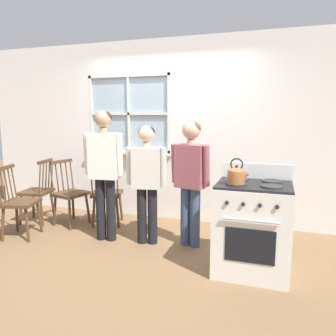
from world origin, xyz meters
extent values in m
plane|color=brown|center=(0.00, 0.00, 0.00)|extent=(16.00, 16.00, 0.00)
cube|color=white|center=(-2.27, 1.40, 1.35)|extent=(1.85, 0.06, 2.70)
cube|color=white|center=(1.61, 1.40, 1.35)|extent=(3.18, 0.06, 2.70)
cube|color=white|center=(-0.66, 1.40, 0.51)|extent=(1.37, 0.06, 1.02)
cube|color=white|center=(-0.66, 1.40, 2.45)|extent=(1.37, 0.06, 0.49)
cube|color=silver|center=(-0.66, 1.32, 1.00)|extent=(1.43, 0.10, 0.03)
cube|color=#9EB7C6|center=(-0.66, 1.41, 1.61)|extent=(1.31, 0.01, 1.13)
cube|color=silver|center=(-0.66, 1.38, 1.61)|extent=(0.04, 0.02, 1.19)
cube|color=silver|center=(-0.66, 1.38, 1.61)|extent=(1.37, 0.02, 0.04)
cube|color=silver|center=(-1.33, 1.38, 1.61)|extent=(0.04, 0.03, 1.19)
cube|color=silver|center=(0.00, 1.38, 1.61)|extent=(0.04, 0.03, 1.19)
cube|color=silver|center=(-0.66, 1.38, 2.19)|extent=(1.37, 0.03, 0.04)
cube|color=silver|center=(-0.66, 1.38, 1.04)|extent=(1.37, 0.03, 0.04)
cube|color=#4C331E|center=(-1.27, 0.64, 0.46)|extent=(0.49, 0.51, 0.04)
cylinder|color=#4C331E|center=(-1.15, 0.44, 0.22)|extent=(0.07, 0.08, 0.44)
cylinder|color=#4C331E|center=(-1.07, 0.77, 0.22)|extent=(0.08, 0.07, 0.44)
cylinder|color=#4C331E|center=(-1.46, 0.52, 0.22)|extent=(0.08, 0.07, 0.44)
cylinder|color=#4C331E|center=(-1.38, 0.85, 0.22)|extent=(0.07, 0.08, 0.44)
cylinder|color=#4C331E|center=(-1.47, 0.51, 0.68)|extent=(0.07, 0.03, 0.45)
cylinder|color=#4C331E|center=(-1.45, 0.60, 0.68)|extent=(0.07, 0.03, 0.45)
cylinder|color=#4C331E|center=(-1.43, 0.68, 0.68)|extent=(0.07, 0.03, 0.45)
cylinder|color=#4C331E|center=(-1.41, 0.77, 0.68)|extent=(0.07, 0.03, 0.45)
cylinder|color=#4C331E|center=(-1.39, 0.86, 0.68)|extent=(0.07, 0.03, 0.45)
cube|color=#4C331E|center=(-1.43, 0.68, 0.92)|extent=(0.13, 0.38, 0.04)
cube|color=#4C331E|center=(-0.77, 0.83, 0.46)|extent=(0.52, 0.51, 0.04)
cylinder|color=#4C331E|center=(-0.66, 1.03, 0.22)|extent=(0.06, 0.08, 0.44)
cylinder|color=#4C331E|center=(-0.98, 0.92, 0.22)|extent=(0.08, 0.06, 0.44)
cylinder|color=#4C331E|center=(-0.56, 0.73, 0.22)|extent=(0.08, 0.06, 0.44)
cylinder|color=#4C331E|center=(-0.88, 0.62, 0.22)|extent=(0.06, 0.08, 0.44)
cylinder|color=#4C331E|center=(-0.55, 0.72, 0.68)|extent=(0.04, 0.07, 0.45)
cylinder|color=#4C331E|center=(-0.63, 0.69, 0.68)|extent=(0.04, 0.07, 0.45)
cylinder|color=#4C331E|center=(-0.72, 0.66, 0.68)|extent=(0.04, 0.07, 0.45)
cylinder|color=#4C331E|center=(-0.80, 0.64, 0.68)|extent=(0.04, 0.07, 0.45)
cylinder|color=#4C331E|center=(-0.89, 0.61, 0.68)|extent=(0.04, 0.07, 0.45)
cube|color=#4C331E|center=(-0.72, 0.66, 0.92)|extent=(0.37, 0.16, 0.04)
cube|color=#4C331E|center=(-1.60, 0.01, 0.46)|extent=(0.49, 0.51, 0.04)
cylinder|color=#4C331E|center=(-1.40, -0.11, 0.22)|extent=(0.08, 0.07, 0.44)
cylinder|color=#4C331E|center=(-1.48, 0.22, 0.22)|extent=(0.07, 0.08, 0.44)
cylinder|color=#4C331E|center=(-1.71, -0.19, 0.22)|extent=(0.07, 0.08, 0.44)
cylinder|color=#4C331E|center=(-1.79, 0.14, 0.22)|extent=(0.08, 0.07, 0.44)
cylinder|color=#4C331E|center=(-1.74, -0.12, 0.68)|extent=(0.07, 0.03, 0.45)
cylinder|color=#4C331E|center=(-1.76, -0.03, 0.68)|extent=(0.07, 0.03, 0.45)
cylinder|color=#4C331E|center=(-1.78, 0.06, 0.68)|extent=(0.07, 0.03, 0.45)
cylinder|color=#4C331E|center=(-1.81, 0.15, 0.68)|extent=(0.07, 0.03, 0.45)
cube|color=#4C331E|center=(-1.76, -0.03, 0.92)|extent=(0.13, 0.38, 0.04)
cube|color=#4C331E|center=(-1.83, 0.59, 0.46)|extent=(0.47, 0.49, 0.04)
cylinder|color=#4C331E|center=(-2.02, 0.72, 0.22)|extent=(0.08, 0.07, 0.44)
cylinder|color=#4C331E|center=(-1.95, 0.39, 0.22)|extent=(0.07, 0.08, 0.44)
cylinder|color=#4C331E|center=(-1.70, 0.78, 0.22)|extent=(0.07, 0.08, 0.44)
cylinder|color=#4C331E|center=(-1.64, 0.45, 0.22)|extent=(0.08, 0.07, 0.44)
cylinder|color=#4C331E|center=(-1.70, 0.79, 0.68)|extent=(0.07, 0.03, 0.45)
cylinder|color=#4C331E|center=(-1.68, 0.71, 0.68)|extent=(0.07, 0.03, 0.45)
cylinder|color=#4C331E|center=(-1.66, 0.62, 0.68)|extent=(0.07, 0.03, 0.45)
cylinder|color=#4C331E|center=(-1.65, 0.53, 0.68)|extent=(0.07, 0.03, 0.45)
cylinder|color=#4C331E|center=(-1.63, 0.44, 0.68)|extent=(0.07, 0.03, 0.45)
cube|color=#4C331E|center=(-1.66, 0.62, 0.92)|extent=(0.11, 0.38, 0.04)
cylinder|color=black|center=(-0.56, 0.26, 0.40)|extent=(0.12, 0.12, 0.81)
cylinder|color=black|center=(-0.42, 0.27, 0.40)|extent=(0.12, 0.12, 0.81)
cube|color=white|center=(-0.49, 0.27, 1.09)|extent=(0.38, 0.24, 0.57)
cylinder|color=white|center=(-0.70, 0.23, 1.11)|extent=(0.09, 0.12, 0.52)
cylinder|color=white|center=(-0.27, 0.27, 1.11)|extent=(0.09, 0.12, 0.52)
cylinder|color=tan|center=(-0.49, 0.27, 1.41)|extent=(0.10, 0.10, 0.07)
sphere|color=tan|center=(-0.49, 0.27, 1.54)|extent=(0.21, 0.21, 0.21)
ellipsoid|color=#332319|center=(-0.49, 0.28, 1.56)|extent=(0.21, 0.21, 0.17)
cylinder|color=black|center=(-0.01, 0.32, 0.36)|extent=(0.12, 0.12, 0.71)
cylinder|color=black|center=(0.12, 0.34, 0.36)|extent=(0.12, 0.12, 0.71)
cube|color=beige|center=(0.06, 0.33, 0.96)|extent=(0.38, 0.27, 0.50)
cylinder|color=beige|center=(-0.15, 0.27, 0.98)|extent=(0.10, 0.12, 0.46)
cylinder|color=beige|center=(0.27, 0.35, 0.98)|extent=(0.10, 0.12, 0.46)
cylinder|color=beige|center=(0.06, 0.33, 1.24)|extent=(0.10, 0.10, 0.06)
sphere|color=beige|center=(0.06, 0.33, 1.37)|extent=(0.20, 0.20, 0.20)
ellipsoid|color=black|center=(0.06, 0.34, 1.39)|extent=(0.20, 0.20, 0.16)
cylinder|color=#384766|center=(0.52, 0.43, 0.37)|extent=(0.12, 0.12, 0.73)
cylinder|color=#384766|center=(0.65, 0.40, 0.37)|extent=(0.12, 0.12, 0.73)
cube|color=#934C56|center=(0.59, 0.42, 0.99)|extent=(0.39, 0.28, 0.51)
cylinder|color=#934C56|center=(0.38, 0.45, 1.01)|extent=(0.10, 0.12, 0.48)
cylinder|color=#934C56|center=(0.79, 0.35, 1.01)|extent=(0.10, 0.12, 0.48)
cylinder|color=tan|center=(0.59, 0.42, 1.28)|extent=(0.10, 0.10, 0.06)
sphere|color=tan|center=(0.59, 0.42, 1.42)|extent=(0.21, 0.21, 0.21)
ellipsoid|color=brown|center=(0.59, 0.43, 1.44)|extent=(0.22, 0.22, 0.17)
cube|color=white|center=(1.35, -0.04, 0.45)|extent=(0.74, 0.64, 0.90)
cube|color=black|center=(1.35, -0.04, 0.91)|extent=(0.72, 0.61, 0.02)
cylinder|color=#2D2D30|center=(1.19, -0.17, 0.93)|extent=(0.20, 0.20, 0.02)
cylinder|color=#2D2D30|center=(1.52, -0.17, 0.93)|extent=(0.20, 0.20, 0.02)
cylinder|color=#2D2D30|center=(1.19, 0.09, 0.93)|extent=(0.20, 0.20, 0.02)
cylinder|color=#2D2D30|center=(1.52, 0.09, 0.93)|extent=(0.20, 0.20, 0.02)
cube|color=white|center=(1.35, 0.25, 1.00)|extent=(0.74, 0.06, 0.16)
cube|color=black|center=(1.35, -0.36, 0.40)|extent=(0.46, 0.01, 0.32)
cylinder|color=silver|center=(1.35, -0.38, 0.65)|extent=(0.52, 0.02, 0.02)
cylinder|color=#232326|center=(1.13, -0.37, 0.79)|extent=(0.04, 0.02, 0.04)
cylinder|color=#232326|center=(1.28, -0.37, 0.79)|extent=(0.04, 0.02, 0.04)
cylinder|color=#232326|center=(1.43, -0.37, 0.79)|extent=(0.04, 0.02, 0.04)
cylinder|color=#232326|center=(1.57, -0.37, 0.79)|extent=(0.04, 0.02, 0.04)
cylinder|color=#A86638|center=(1.19, -0.17, 1.00)|extent=(0.17, 0.17, 0.12)
ellipsoid|color=#A86638|center=(1.19, -0.17, 1.06)|extent=(0.16, 0.16, 0.07)
sphere|color=black|center=(1.19, -0.17, 1.10)|extent=(0.03, 0.03, 0.03)
cylinder|color=#A86638|center=(1.27, -0.17, 1.02)|extent=(0.08, 0.03, 0.07)
torus|color=black|center=(1.19, -0.17, 1.12)|extent=(0.12, 0.01, 0.12)
cylinder|color=#935B3D|center=(-0.83, 1.31, 1.06)|extent=(0.16, 0.16, 0.08)
cylinder|color=#33261C|center=(-0.83, 1.31, 1.09)|extent=(0.14, 0.14, 0.01)
cone|color=#286033|center=(-0.80, 1.32, 1.20)|extent=(0.06, 0.05, 0.20)
cone|color=#286033|center=(-0.83, 1.33, 1.14)|extent=(0.04, 0.05, 0.09)
cone|color=#286033|center=(-0.85, 1.32, 1.20)|extent=(0.09, 0.05, 0.20)
cone|color=#286033|center=(-0.84, 1.29, 1.15)|extent=(0.04, 0.05, 0.12)
cone|color=#286033|center=(-0.81, 1.29, 1.17)|extent=(0.06, 0.06, 0.15)
camera|label=1|loc=(1.54, -3.32, 1.59)|focal=35.00mm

